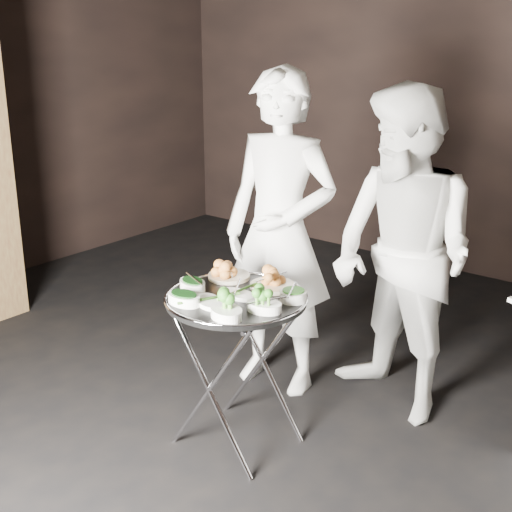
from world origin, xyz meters
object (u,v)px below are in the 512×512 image
Objects in this scene: serving_tray at (236,299)px; tray_stand at (237,364)px; waiter_right at (403,257)px; waiter_left at (280,234)px.

tray_stand is at bearing 75.96° from serving_tray.
waiter_right is at bearing 60.71° from serving_tray.
waiter_right is (0.45, 0.80, 0.44)m from tray_stand.
waiter_left is 1.04× the size of waiter_right.
waiter_right reaches higher than serving_tray.
waiter_left reaches higher than waiter_right.
waiter_left is (-0.22, 0.64, 0.13)m from serving_tray.
serving_tray is at bearing -104.04° from tray_stand.
waiter_left is at bearing 109.03° from tray_stand.
tray_stand is 0.82m from waiter_left.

